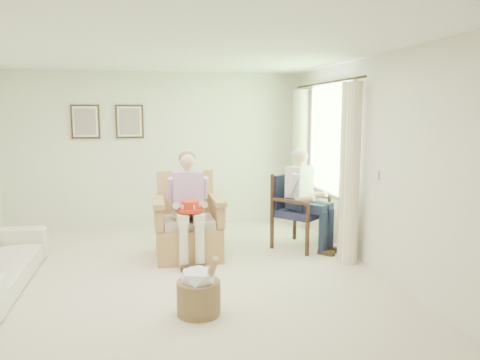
# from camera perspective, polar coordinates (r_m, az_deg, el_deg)

# --- Properties ---
(floor) EXTENTS (5.50, 5.50, 0.00)m
(floor) POSITION_cam_1_polar(r_m,az_deg,el_deg) (5.62, -8.84, -11.91)
(floor) COLOR beige
(floor) RESTS_ON ground
(back_wall) EXTENTS (5.00, 0.04, 2.60)m
(back_wall) POSITION_cam_1_polar(r_m,az_deg,el_deg) (8.05, -9.98, 3.63)
(back_wall) COLOR silver
(back_wall) RESTS_ON ground
(front_wall) EXTENTS (5.00, 0.04, 2.60)m
(front_wall) POSITION_cam_1_polar(r_m,az_deg,el_deg) (2.61, -6.57, -5.64)
(front_wall) COLOR silver
(front_wall) RESTS_ON ground
(right_wall) EXTENTS (0.04, 5.50, 2.60)m
(right_wall) POSITION_cam_1_polar(r_m,az_deg,el_deg) (5.96, 15.62, 1.90)
(right_wall) COLOR silver
(right_wall) RESTS_ON ground
(ceiling) EXTENTS (5.00, 5.50, 0.02)m
(ceiling) POSITION_cam_1_polar(r_m,az_deg,el_deg) (5.32, -9.48, 15.40)
(ceiling) COLOR white
(ceiling) RESTS_ON back_wall
(window) EXTENTS (0.13, 2.50, 1.63)m
(window) POSITION_cam_1_polar(r_m,az_deg,el_deg) (7.01, 10.98, 5.29)
(window) COLOR #2D6B23
(window) RESTS_ON right_wall
(curtain_left) EXTENTS (0.34, 0.34, 2.30)m
(curtain_left) POSITION_cam_1_polar(r_m,az_deg,el_deg) (6.10, 13.21, 0.71)
(curtain_left) COLOR #F7E9C1
(curtain_left) RESTS_ON ground
(curtain_right) EXTENTS (0.34, 0.34, 2.30)m
(curtain_right) POSITION_cam_1_polar(r_m,az_deg,el_deg) (7.91, 7.30, 2.52)
(curtain_right) COLOR #F7E9C1
(curtain_right) RESTS_ON ground
(framed_print_left) EXTENTS (0.45, 0.05, 0.55)m
(framed_print_left) POSITION_cam_1_polar(r_m,az_deg,el_deg) (8.04, -18.33, 6.77)
(framed_print_left) COLOR #382114
(framed_print_left) RESTS_ON back_wall
(framed_print_right) EXTENTS (0.45, 0.05, 0.55)m
(framed_print_right) POSITION_cam_1_polar(r_m,az_deg,el_deg) (7.99, -13.31, 6.95)
(framed_print_right) COLOR #382114
(framed_print_right) RESTS_ON back_wall
(wicker_armchair) EXTENTS (0.88, 0.87, 1.13)m
(wicker_armchair) POSITION_cam_1_polar(r_m,az_deg,el_deg) (6.35, -6.35, -6.12)
(wicker_armchair) COLOR tan
(wicker_armchair) RESTS_ON ground
(wood_armchair) EXTENTS (0.67, 0.63, 1.04)m
(wood_armchair) POSITION_cam_1_polar(r_m,az_deg,el_deg) (6.83, 7.19, -3.30)
(wood_armchair) COLOR black
(wood_armchair) RESTS_ON ground
(person_wicker) EXTENTS (0.40, 0.62, 1.39)m
(person_wicker) POSITION_cam_1_polar(r_m,az_deg,el_deg) (6.11, -6.30, -2.22)
(person_wicker) COLOR beige
(person_wicker) RESTS_ON ground
(person_dark) EXTENTS (0.40, 0.63, 1.40)m
(person_dark) POSITION_cam_1_polar(r_m,az_deg,el_deg) (6.63, 7.70, -1.36)
(person_dark) COLOR #181E35
(person_dark) RESTS_ON ground
(red_hat) EXTENTS (0.32, 0.32, 0.14)m
(red_hat) POSITION_cam_1_polar(r_m,az_deg,el_deg) (5.93, -6.10, -3.35)
(red_hat) COLOR red
(red_hat) RESTS_ON person_wicker
(hatbox) EXTENTS (0.44, 0.44, 0.62)m
(hatbox) POSITION_cam_1_polar(r_m,az_deg,el_deg) (4.61, -5.04, -13.21)
(hatbox) COLOR #9F7956
(hatbox) RESTS_ON ground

